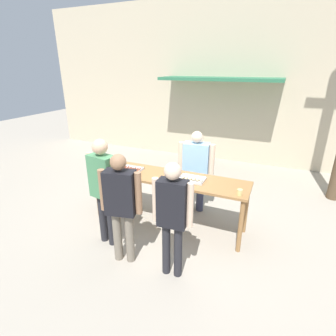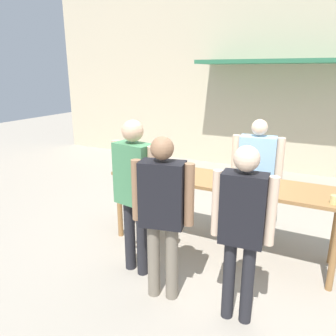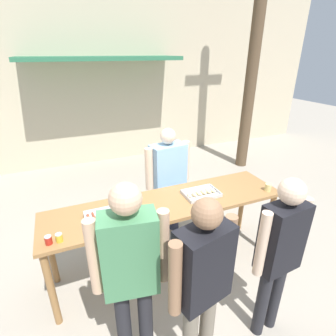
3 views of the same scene
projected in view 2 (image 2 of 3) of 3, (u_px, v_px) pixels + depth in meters
The scene contains 12 objects.
ground_plane at pixel (217, 248), 4.28m from camera, with size 24.00×24.00×0.00m, color #A39989.
building_facade_back at pixel (281, 69), 7.04m from camera, with size 12.00×1.11×4.50m.
serving_table at pixel (220, 188), 4.04m from camera, with size 2.77×0.70×0.94m.
food_tray_sausages at pixel (168, 171), 4.31m from camera, with size 0.39×0.24×0.04m.
food_tray_buns at pixel (257, 183), 3.81m from camera, with size 0.42×0.29×0.06m.
condiment_jar_mustard at pixel (124, 168), 4.33m from camera, with size 0.06×0.06×0.08m.
condiment_jar_ketchup at pixel (130, 169), 4.29m from camera, with size 0.06×0.06×0.08m.
beer_cup at pixel (334, 200), 3.26m from camera, with size 0.08×0.08×0.09m.
person_server_behind_table at pixel (256, 168), 4.46m from camera, with size 0.68×0.32×1.61m.
person_customer_holding_hotdog at pixel (134, 185), 3.51m from camera, with size 0.59×0.29×1.75m.
person_customer_with_cup at pixel (242, 221), 2.78m from camera, with size 0.54×0.23×1.65m.
person_customer_waiting_in_line at pixel (162, 206), 3.10m from camera, with size 0.59×0.31×1.66m.
Camera 2 is at (1.13, -3.69, 2.22)m, focal length 35.00 mm.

